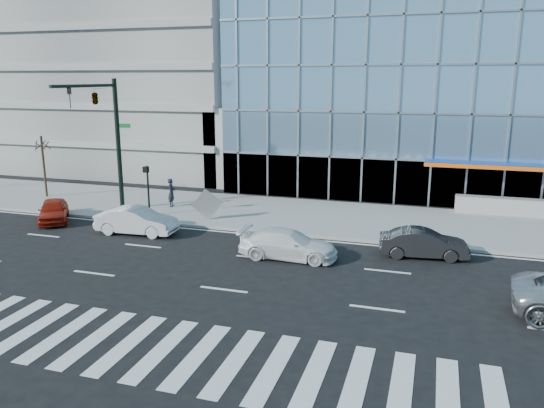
{
  "coord_description": "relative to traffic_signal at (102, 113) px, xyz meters",
  "views": [
    {
      "loc": [
        7.66,
        -22.17,
        8.16
      ],
      "look_at": [
        -0.18,
        3.0,
        1.88
      ],
      "focal_mm": 35.0,
      "sensor_mm": 36.0,
      "label": 1
    }
  ],
  "objects": [
    {
      "name": "ramp_block",
      "position": [
        5.0,
        13.43,
        -3.16
      ],
      "size": [
        6.0,
        8.0,
        6.0
      ],
      "primitive_type": "cube",
      "color": "gray",
      "rests_on": "ground"
    },
    {
      "name": "theatre_building",
      "position": [
        25.0,
        21.43,
        1.34
      ],
      "size": [
        42.0,
        26.0,
        15.0
      ],
      "primitive_type": "cube",
      "color": "#7EAAD2",
      "rests_on": "ground"
    },
    {
      "name": "ground",
      "position": [
        11.0,
        -4.57,
        -6.16
      ],
      "size": [
        160.0,
        160.0,
        0.0
      ],
      "primitive_type": "plane",
      "color": "black",
      "rests_on": "ground"
    },
    {
      "name": "red_sedan",
      "position": [
        -2.41,
        -1.97,
        -5.51
      ],
      "size": [
        3.49,
        4.03,
        1.31
      ],
      "primitive_type": "imported",
      "rotation": [
        0.0,
        0.0,
        0.62
      ],
      "color": "#981A0B",
      "rests_on": "ground"
    },
    {
      "name": "pedestrian",
      "position": [
        2.7,
        2.88,
        -5.11
      ],
      "size": [
        0.56,
        0.73,
        1.8
      ],
      "primitive_type": "imported",
      "rotation": [
        0.0,
        0.0,
        1.78
      ],
      "color": "black",
      "rests_on": "sidewalk"
    },
    {
      "name": "dark_sedan",
      "position": [
        18.4,
        -2.16,
        -5.5
      ],
      "size": [
        4.19,
        1.89,
        1.33
      ],
      "primitive_type": "imported",
      "rotation": [
        0.0,
        0.0,
        1.69
      ],
      "color": "black",
      "rests_on": "ground"
    },
    {
      "name": "white_suv",
      "position": [
        12.4,
        -4.15,
        -5.5
      ],
      "size": [
        4.62,
        1.95,
        1.33
      ],
      "primitive_type": "imported",
      "rotation": [
        0.0,
        0.0,
        1.59
      ],
      "color": "white",
      "rests_on": "ground"
    },
    {
      "name": "traffic_signal",
      "position": [
        0.0,
        0.0,
        0.0
      ],
      "size": [
        1.14,
        5.74,
        8.0
      ],
      "color": "black",
      "rests_on": "sidewalk"
    },
    {
      "name": "street_tree_near",
      "position": [
        -7.0,
        2.93,
        -2.39
      ],
      "size": [
        1.1,
        1.1,
        4.23
      ],
      "color": "#332319",
      "rests_on": "sidewalk"
    },
    {
      "name": "sidewalk",
      "position": [
        11.0,
        3.43,
        -6.09
      ],
      "size": [
        120.0,
        8.0,
        0.15
      ],
      "primitive_type": "cube",
      "color": "gray",
      "rests_on": "ground"
    },
    {
      "name": "tilted_panel",
      "position": [
        6.21,
        0.58,
        -5.1
      ],
      "size": [
        1.75,
        0.65,
        1.83
      ],
      "primitive_type": "cube",
      "rotation": [
        0.0,
        0.67,
        0.33
      ],
      "color": "gray",
      "rests_on": "sidewalk"
    },
    {
      "name": "ped_signal_post",
      "position": [
        2.5,
        0.37,
        -4.02
      ],
      "size": [
        0.3,
        0.33,
        3.0
      ],
      "color": "black",
      "rests_on": "sidewalk"
    },
    {
      "name": "parking_garage",
      "position": [
        -9.0,
        21.43,
        3.84
      ],
      "size": [
        24.0,
        24.0,
        20.0
      ],
      "primitive_type": "cube",
      "color": "gray",
      "rests_on": "ground"
    },
    {
      "name": "white_sedan",
      "position": [
        3.59,
        -2.77,
        -5.44
      ],
      "size": [
        4.45,
        1.76,
        1.44
      ],
      "primitive_type": "imported",
      "rotation": [
        0.0,
        0.0,
        1.62
      ],
      "color": "silver",
      "rests_on": "ground"
    }
  ]
}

